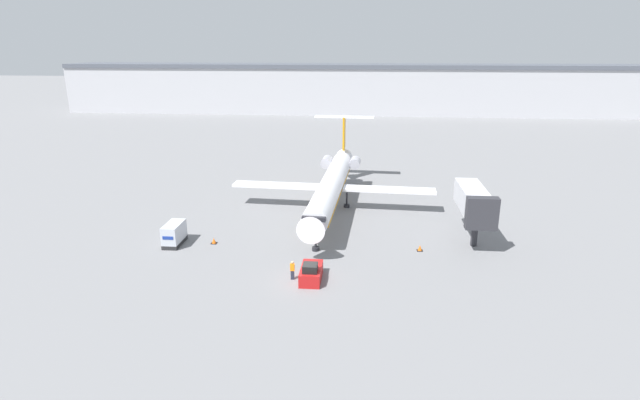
# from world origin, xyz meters

# --- Properties ---
(ground_plane) EXTENTS (600.00, 600.00, 0.00)m
(ground_plane) POSITION_xyz_m (0.00, 0.00, 0.00)
(ground_plane) COLOR slate
(terminal_building) EXTENTS (180.00, 16.80, 15.16)m
(terminal_building) POSITION_xyz_m (0.00, 120.00, 7.61)
(terminal_building) COLOR #B2B2B7
(terminal_building) RESTS_ON ground
(airplane_main) EXTENTS (27.00, 34.13, 10.23)m
(airplane_main) POSITION_xyz_m (0.92, 21.47, 3.54)
(airplane_main) COLOR white
(airplane_main) RESTS_ON ground
(pushback_tug) EXTENTS (1.91, 3.90, 1.94)m
(pushback_tug) POSITION_xyz_m (0.44, 0.40, 0.73)
(pushback_tug) COLOR #B21919
(pushback_tug) RESTS_ON ground
(luggage_cart) EXTENTS (1.65, 3.56, 2.40)m
(luggage_cart) POSITION_xyz_m (-15.40, 7.64, 1.20)
(luggage_cart) COLOR #232326
(luggage_cart) RESTS_ON ground
(worker_near_tug) EXTENTS (0.40, 0.26, 1.84)m
(worker_near_tug) POSITION_xyz_m (-1.31, 0.34, 0.97)
(worker_near_tug) COLOR #232838
(worker_near_tug) RESTS_ON ground
(traffic_cone_left) EXTENTS (0.66, 0.66, 0.62)m
(traffic_cone_left) POSITION_xyz_m (-11.21, 8.26, 0.29)
(traffic_cone_left) COLOR black
(traffic_cone_left) RESTS_ON ground
(traffic_cone_right) EXTENTS (0.63, 0.63, 0.64)m
(traffic_cone_right) POSITION_xyz_m (11.21, 8.27, 0.30)
(traffic_cone_right) COLOR black
(traffic_cone_right) RESTS_ON ground
(jet_bridge) EXTENTS (3.20, 9.90, 6.19)m
(jet_bridge) POSITION_xyz_m (17.18, 11.97, 4.44)
(jet_bridge) COLOR #2D2D33
(jet_bridge) RESTS_ON ground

